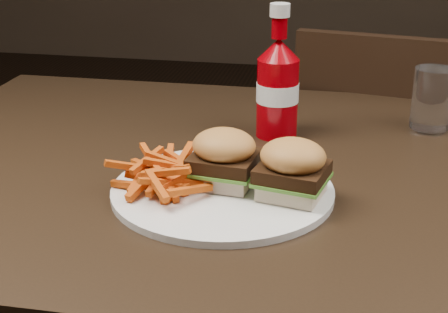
% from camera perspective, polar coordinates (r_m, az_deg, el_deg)
% --- Properties ---
extents(dining_table, '(1.20, 0.80, 0.04)m').
position_cam_1_polar(dining_table, '(1.01, 4.38, -1.90)').
color(dining_table, black).
rests_on(dining_table, ground).
extents(chair_far, '(0.47, 0.47, 0.04)m').
position_cam_1_polar(chair_far, '(1.66, 13.71, -3.91)').
color(chair_far, black).
rests_on(chair_far, ground).
extents(plate, '(0.29, 0.29, 0.01)m').
position_cam_1_polar(plate, '(0.91, -0.12, -2.87)').
color(plate, white).
rests_on(plate, dining_table).
extents(sandwich_half_a, '(0.08, 0.08, 0.02)m').
position_cam_1_polar(sandwich_half_a, '(0.91, -0.01, -1.68)').
color(sandwich_half_a, beige).
rests_on(sandwich_half_a, plate).
extents(sandwich_half_b, '(0.09, 0.08, 0.02)m').
position_cam_1_polar(sandwich_half_b, '(0.88, 5.65, -2.64)').
color(sandwich_half_b, beige).
rests_on(sandwich_half_b, plate).
extents(fries_pile, '(0.12, 0.12, 0.05)m').
position_cam_1_polar(fries_pile, '(0.90, -4.45, -1.22)').
color(fries_pile, '#D45719').
rests_on(fries_pile, plate).
extents(ketchup_bottle, '(0.08, 0.08, 0.13)m').
position_cam_1_polar(ketchup_bottle, '(1.10, 4.45, 4.70)').
color(ketchup_bottle, '#8B0007').
rests_on(ketchup_bottle, dining_table).
extents(tumbler, '(0.08, 0.08, 0.10)m').
position_cam_1_polar(tumbler, '(1.18, 16.89, 4.66)').
color(tumbler, white).
rests_on(tumbler, dining_table).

